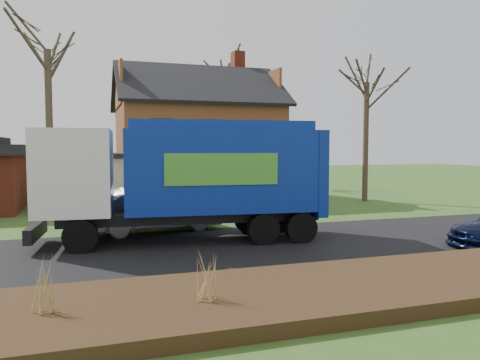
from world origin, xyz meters
name	(u,v)px	position (x,y,z in m)	size (l,w,h in m)	color
ground	(233,248)	(0.00, 0.00, 0.00)	(120.00, 120.00, 0.00)	#2D521B
road	(233,247)	(0.00, 0.00, 0.01)	(80.00, 7.00, 0.02)	black
mulch_verge	(308,292)	(0.00, -5.30, 0.15)	(80.00, 3.50, 0.30)	black
main_house	(188,133)	(1.49, 13.91, 4.03)	(12.95, 8.95, 9.26)	beige
garbage_truck	(191,173)	(-1.04, 1.38, 2.32)	(9.60, 3.42, 4.03)	black
silver_sedan	(154,209)	(-1.95, 3.62, 0.84)	(1.78, 5.10, 1.68)	#B5B9BE
tree_front_west	(46,24)	(-5.89, 8.70, 8.58)	(3.50, 3.50, 10.42)	#453929
tree_front_east	(367,63)	(11.22, 9.87, 8.05)	(3.57, 3.57, 9.91)	#453429
tree_back	(224,53)	(6.41, 23.09, 10.78)	(4.08, 4.08, 12.93)	#3D2F25
grass_clump_west	(48,285)	(-5.00, -5.31, 0.77)	(0.35, 0.29, 0.94)	#A48748
grass_clump_mid	(206,274)	(-2.24, -5.55, 0.80)	(0.36, 0.29, 1.00)	tan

